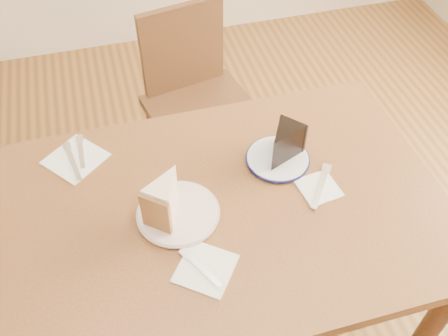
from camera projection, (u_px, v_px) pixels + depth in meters
ground at (224, 327)px, 1.90m from camera, size 4.00×4.00×0.00m
table at (225, 227)px, 1.41m from camera, size 1.20×0.80×0.75m
chair_far at (198, 102)px, 2.06m from camera, size 0.49×0.49×0.84m
plate_cream at (178, 213)px, 1.32m from camera, size 0.21×0.21×0.01m
plate_navy at (278, 159)px, 1.45m from camera, size 0.18×0.18×0.01m
carrot_cake at (167, 197)px, 1.27m from camera, size 0.13×0.13×0.11m
chocolate_cake at (282, 147)px, 1.41m from camera, size 0.14×0.14×0.09m
napkin_cream at (206, 268)px, 1.21m from camera, size 0.18×0.18×0.00m
napkin_navy at (319, 188)px, 1.38m from camera, size 0.12×0.12×0.00m
napkin_spare at (76, 159)px, 1.46m from camera, size 0.21×0.21×0.00m
fork_cream at (201, 268)px, 1.21m from camera, size 0.08×0.13×0.00m
knife_navy at (321, 186)px, 1.38m from camera, size 0.11×0.15×0.00m
fork_spare at (81, 152)px, 1.47m from camera, size 0.01×0.14×0.00m
knife_spare at (73, 161)px, 1.44m from camera, size 0.04×0.16×0.00m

